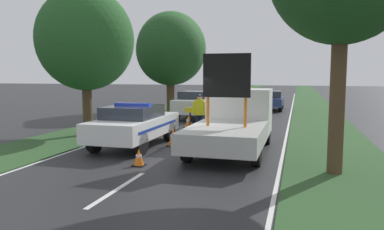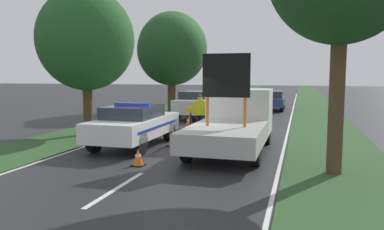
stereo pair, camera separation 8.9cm
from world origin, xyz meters
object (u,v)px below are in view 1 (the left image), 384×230
at_px(traffic_cone_near_truck, 247,126).
at_px(roadside_tree_mid_right, 169,50).
at_px(road_barrier, 211,112).
at_px(roadside_tree_near_right, 85,40).
at_px(police_car, 134,124).
at_px(queued_car_van_white, 195,104).
at_px(traffic_cone_centre_front, 173,138).
at_px(roadside_tree_near_left, 171,49).
at_px(work_truck, 234,121).
at_px(pedestrian_civilian, 226,110).
at_px(police_officer, 200,111).
at_px(traffic_cone_behind_barrier, 189,121).
at_px(traffic_cone_lane_edge, 259,130).
at_px(queued_car_hatch_blue, 271,100).
at_px(traffic_cone_near_police, 139,157).

relative_size(traffic_cone_near_truck, roadside_tree_mid_right, 0.10).
bearing_deg(road_barrier, roadside_tree_near_right, -156.27).
relative_size(police_car, queued_car_van_white, 1.08).
distance_m(police_car, traffic_cone_centre_front, 1.49).
distance_m(roadside_tree_near_left, roadside_tree_mid_right, 1.74).
bearing_deg(police_car, work_truck, 10.76).
height_order(pedestrian_civilian, roadside_tree_near_right, roadside_tree_near_right).
xyz_separation_m(pedestrian_civilian, roadside_tree_near_left, (-5.68, 9.26, 3.37)).
distance_m(work_truck, traffic_cone_near_truck, 3.83).
xyz_separation_m(road_barrier, police_officer, (-0.22, -1.18, 0.16)).
height_order(traffic_cone_behind_barrier, queued_car_van_white, queued_car_van_white).
xyz_separation_m(traffic_cone_lane_edge, queued_car_hatch_blue, (-0.36, 12.18, 0.46)).
bearing_deg(traffic_cone_lane_edge, traffic_cone_near_truck, 125.32).
xyz_separation_m(work_truck, traffic_cone_near_truck, (-0.04, 3.77, -0.69)).
bearing_deg(traffic_cone_near_truck, traffic_cone_centre_front, -119.47).
xyz_separation_m(road_barrier, queued_car_hatch_blue, (1.94, 11.24, -0.14)).
bearing_deg(roadside_tree_mid_right, queued_car_hatch_blue, 33.66).
xyz_separation_m(police_officer, roadside_tree_near_left, (-4.65, 9.84, 3.37)).
relative_size(traffic_cone_centre_front, traffic_cone_near_truck, 1.02).
distance_m(work_truck, police_officer, 3.30).
distance_m(police_officer, roadside_tree_mid_right, 9.72).
xyz_separation_m(police_car, traffic_cone_behind_barrier, (0.58, 5.01, -0.48)).
relative_size(traffic_cone_lane_edge, queued_car_hatch_blue, 0.14).
xyz_separation_m(road_barrier, pedestrian_civilian, (0.80, -0.60, 0.16)).
distance_m(traffic_cone_centre_front, roadside_tree_mid_right, 12.23).
xyz_separation_m(road_barrier, queued_car_van_white, (-2.04, 4.77, -0.01)).
distance_m(traffic_cone_centre_front, traffic_cone_lane_edge, 4.08).
distance_m(police_officer, roadside_tree_near_left, 11.40).
bearing_deg(traffic_cone_centre_front, pedestrian_civilian, 68.73).
relative_size(road_barrier, pedestrian_civilian, 1.39).
distance_m(road_barrier, police_officer, 1.21).
height_order(traffic_cone_near_truck, queued_car_hatch_blue, queued_car_hatch_blue).
bearing_deg(traffic_cone_behind_barrier, police_car, -96.56).
distance_m(queued_car_van_white, queued_car_hatch_blue, 7.60).
bearing_deg(traffic_cone_lane_edge, traffic_cone_behind_barrier, 155.31).
relative_size(police_car, traffic_cone_lane_edge, 8.12).
bearing_deg(queued_car_van_white, traffic_cone_centre_front, 100.15).
height_order(pedestrian_civilian, roadside_tree_mid_right, roadside_tree_mid_right).
relative_size(roadside_tree_near_left, roadside_tree_mid_right, 1.08).
height_order(traffic_cone_centre_front, traffic_cone_lane_edge, traffic_cone_centre_front).
bearing_deg(police_car, roadside_tree_near_left, 106.47).
xyz_separation_m(work_truck, pedestrian_civilian, (-0.92, 3.24, 0.04)).
xyz_separation_m(traffic_cone_near_police, queued_car_hatch_blue, (2.43, 18.24, 0.49)).
bearing_deg(traffic_cone_centre_front, work_truck, 1.96).
height_order(police_car, road_barrier, police_car).
height_order(roadside_tree_near_left, roadside_tree_near_right, roadside_tree_near_left).
distance_m(police_car, roadside_tree_mid_right, 12.08).
distance_m(work_truck, roadside_tree_mid_right, 12.87).
relative_size(police_car, work_truck, 0.82).
relative_size(traffic_cone_near_police, roadside_tree_near_left, 0.07).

